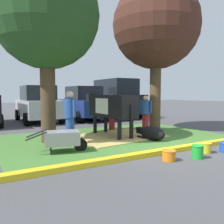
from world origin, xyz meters
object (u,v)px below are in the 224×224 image
object	(u,v)px
person_visitor_near	(70,116)
bucket_orange	(169,155)
suv_dark_grey	(115,98)
sedan_silver	(38,104)
cow_holstein	(110,106)
calf_lying	(151,133)
shade_tree_left	(46,17)
person_handler	(146,113)
shade_tree_right	(156,26)
person_visitor_far	(112,111)
bucket_yellow	(206,148)
bucket_green	(198,151)
hatchback_white	(84,103)
wheelbarrow	(63,138)

from	to	relation	value
person_visitor_near	bucket_orange	bearing A→B (deg)	-63.23
person_visitor_near	suv_dark_grey	distance (m)	8.83
sedan_silver	suv_dark_grey	world-z (taller)	suv_dark_grey
cow_holstein	calf_lying	bearing A→B (deg)	-59.15
shade_tree_left	person_visitor_near	size ratio (longest dim) A/B	3.41
shade_tree_left	person_handler	xyz separation A→B (m)	(3.83, -0.20, -3.18)
shade_tree_right	calf_lying	world-z (taller)	shade_tree_right
bucket_orange	sedan_silver	world-z (taller)	sedan_silver
sedan_silver	person_visitor_far	bearing A→B (deg)	-68.20
calf_lying	bucket_yellow	size ratio (longest dim) A/B	4.28
bucket_green	hatchback_white	world-z (taller)	hatchback_white
sedan_silver	bucket_green	bearing A→B (deg)	-81.43
person_visitor_near	shade_tree_right	bearing A→B (deg)	12.11
shade_tree_left	bucket_yellow	size ratio (longest dim) A/B	18.60
hatchback_white	shade_tree_right	bearing A→B (deg)	-81.70
calf_lying	bucket_orange	bearing A→B (deg)	-121.01
shade_tree_left	suv_dark_grey	bearing A→B (deg)	43.65
person_visitor_far	cow_holstein	bearing A→B (deg)	-123.08
person_handler	bucket_yellow	distance (m)	3.44
shade_tree_left	shade_tree_right	xyz separation A→B (m)	(4.58, 0.09, 0.39)
person_visitor_far	wheelbarrow	world-z (taller)	person_visitor_far
cow_holstein	bucket_yellow	bearing A→B (deg)	-75.41
bucket_orange	bucket_yellow	bearing A→B (deg)	1.96
cow_holstein	sedan_silver	world-z (taller)	sedan_silver
shade_tree_left	bucket_green	world-z (taller)	shade_tree_left
cow_holstein	bucket_yellow	distance (m)	3.73
shade_tree_left	bucket_green	xyz separation A→B (m)	(2.58, -3.77, -3.81)
person_visitor_near	sedan_silver	distance (m)	6.81
person_visitor_near	wheelbarrow	world-z (taller)	person_visitor_near
bucket_orange	bucket_green	size ratio (longest dim) A/B	1.04
person_visitor_near	bucket_green	xyz separation A→B (m)	(2.15, -2.97, -0.73)
bucket_green	suv_dark_grey	xyz separation A→B (m)	(3.60, 9.67, 1.10)
shade_tree_right	person_visitor_far	xyz separation A→B (m)	(-1.52, 1.03, -3.54)
bucket_orange	suv_dark_grey	size ratio (longest dim) A/B	0.07
shade_tree_left	calf_lying	size ratio (longest dim) A/B	4.34
shade_tree_left	person_visitor_far	xyz separation A→B (m)	(3.06, 1.12, -3.16)
suv_dark_grey	person_handler	bearing A→B (deg)	-111.04
wheelbarrow	hatchback_white	xyz separation A→B (m)	(3.82, 7.20, 0.60)
wheelbarrow	bucket_orange	size ratio (longest dim) A/B	4.79
person_visitor_near	suv_dark_grey	xyz separation A→B (m)	(5.75, 6.69, 0.37)
cow_holstein	person_visitor_near	distance (m)	2.03
cow_holstein	person_handler	bearing A→B (deg)	-6.30
calf_lying	bucket_yellow	distance (m)	2.11
person_handler	bucket_yellow	xyz separation A→B (m)	(-0.62, -3.31, -0.66)
shade_tree_right	calf_lying	xyz separation A→B (m)	(-1.46, -1.50, -4.13)
shade_tree_left	sedan_silver	size ratio (longest dim) A/B	1.28
cow_holstein	person_visitor_far	distance (m)	1.41
cow_holstein	wheelbarrow	distance (m)	2.89
bucket_orange	hatchback_white	distance (m)	9.47
bucket_yellow	sedan_silver	xyz separation A→B (m)	(-2.10, 9.49, 0.84)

